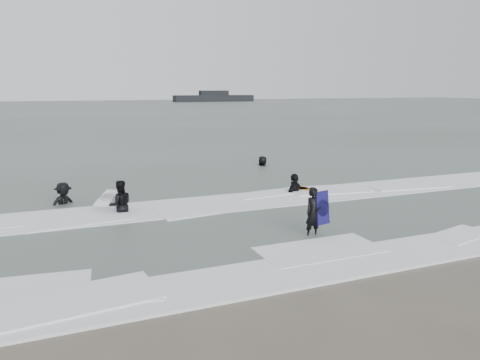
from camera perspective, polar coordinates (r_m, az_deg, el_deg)
name	(u,v)px	position (r m, az deg, el deg)	size (l,w,h in m)	color
ground	(314,259)	(12.02, 9.03, -9.45)	(320.00, 320.00, 0.00)	brown
sea	(86,112)	(89.91, -18.27, 7.93)	(320.00, 320.00, 0.00)	#47544C
surfer_centre	(313,237)	(13.64, 8.87, -6.93)	(0.54, 0.36, 1.49)	black
surfer_wading	(121,214)	(16.45, -14.34, -4.01)	(0.83, 0.65, 1.71)	black
surfer_breaker	(64,206)	(18.19, -20.66, -2.95)	(1.11, 0.64, 1.71)	black
surfer_right_near	(295,193)	(19.11, 6.68, -1.64)	(1.16, 0.48, 1.97)	black
surfer_right_far	(262,167)	(25.55, 2.76, 1.65)	(0.84, 0.55, 1.72)	black
surf_foam	(255,219)	(15.14, 1.84, -4.82)	(30.03, 9.06, 0.09)	white
bodyboards	(243,197)	(16.22, 0.41, -2.06)	(8.78, 6.17, 1.25)	#120F48
vessel_horizon	(214,98)	(150.09, -3.20, 9.99)	(25.53, 4.56, 3.46)	black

